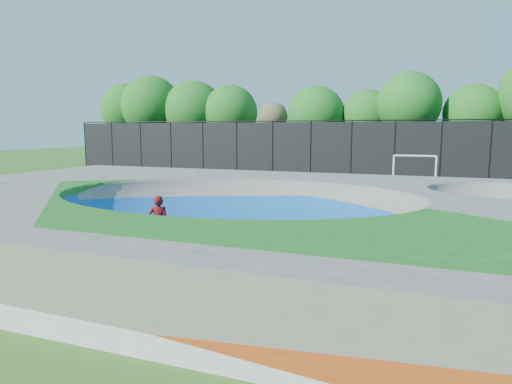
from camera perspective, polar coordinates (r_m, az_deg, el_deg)
ground at (r=13.80m, az=-2.62°, el=-6.21°), size 120.00×120.00×0.00m
skate_deck at (r=13.64m, az=-2.64°, el=-3.15°), size 22.00×14.00×1.50m
skater at (r=12.96m, az=-12.07°, el=-3.80°), size 0.67×0.59×1.54m
skateboard at (r=13.12m, az=-11.97°, el=-6.99°), size 0.80×0.52×0.05m
soccer_goal at (r=30.66m, az=19.22°, el=3.38°), size 2.68×0.12×1.76m
fence at (r=33.72m, az=11.83°, el=5.51°), size 48.09×0.09×4.04m
treeline at (r=38.64m, az=12.90°, el=10.33°), size 52.24×7.13×8.71m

